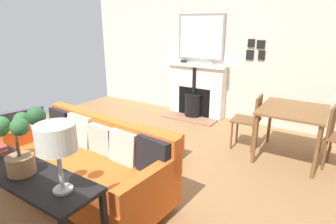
# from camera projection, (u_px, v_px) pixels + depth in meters

# --- Properties ---
(ground_plane) EXTENTS (5.47, 5.82, 0.01)m
(ground_plane) POSITION_uv_depth(u_px,v_px,m) (122.00, 166.00, 3.77)
(ground_plane) COLOR olive
(wall_left) EXTENTS (0.12, 5.82, 2.61)m
(wall_left) POSITION_uv_depth(u_px,v_px,m) (209.00, 53.00, 5.55)
(wall_left) COLOR silver
(wall_left) RESTS_ON ground
(fireplace) EXTENTS (0.66, 1.27, 1.10)m
(fireplace) POSITION_uv_depth(u_px,v_px,m) (196.00, 93.00, 5.70)
(fireplace) COLOR #93664C
(fireplace) RESTS_ON ground
(mirror_over_mantel) EXTENTS (0.04, 1.01, 0.91)m
(mirror_over_mantel) POSITION_uv_depth(u_px,v_px,m) (201.00, 37.00, 5.46)
(mirror_over_mantel) COLOR gray
(mantel_bowl_near) EXTENTS (0.13, 0.13, 0.05)m
(mantel_bowl_near) POSITION_uv_depth(u_px,v_px,m) (184.00, 61.00, 5.72)
(mantel_bowl_near) COLOR black
(mantel_bowl_near) RESTS_ON fireplace
(mantel_bowl_far) EXTENTS (0.14, 0.14, 0.05)m
(mantel_bowl_far) POSITION_uv_depth(u_px,v_px,m) (211.00, 63.00, 5.40)
(mantel_bowl_far) COLOR #9E9384
(mantel_bowl_far) RESTS_ON fireplace
(sofa) EXTENTS (1.03, 2.12, 0.84)m
(sofa) POSITION_uv_depth(u_px,v_px,m) (89.00, 164.00, 3.08)
(sofa) COLOR #B2B2B7
(sofa) RESTS_ON ground
(ottoman) EXTENTS (0.67, 0.77, 0.38)m
(ottoman) POSITION_uv_depth(u_px,v_px,m) (149.00, 145.00, 3.86)
(ottoman) COLOR #B2B2B7
(ottoman) RESTS_ON ground
(armchair_accent) EXTENTS (0.78, 0.71, 0.77)m
(armchair_accent) POSITION_uv_depth(u_px,v_px,m) (20.00, 129.00, 3.92)
(armchair_accent) COLOR #4C3321
(armchair_accent) RESTS_ON ground
(console_table) EXTENTS (0.40, 1.89, 0.74)m
(console_table) POSITION_uv_depth(u_px,v_px,m) (11.00, 172.00, 2.33)
(console_table) COLOR black
(console_table) RESTS_ON ground
(table_lamp_far_end) EXTENTS (0.27, 0.27, 0.51)m
(table_lamp_far_end) POSITION_uv_depth(u_px,v_px,m) (56.00, 140.00, 1.82)
(table_lamp_far_end) COLOR #B2B2B7
(table_lamp_far_end) RESTS_ON console_table
(potted_plant) EXTENTS (0.48, 0.54, 0.54)m
(potted_plant) POSITION_uv_depth(u_px,v_px,m) (16.00, 137.00, 2.09)
(potted_plant) COLOR #99704C
(potted_plant) RESTS_ON console_table
(dining_table) EXTENTS (0.98, 0.86, 0.75)m
(dining_table) POSITION_uv_depth(u_px,v_px,m) (293.00, 115.00, 3.81)
(dining_table) COLOR brown
(dining_table) RESTS_ON ground
(dining_chair_near_fireplace) EXTENTS (0.42, 0.42, 0.86)m
(dining_chair_near_fireplace) POSITION_uv_depth(u_px,v_px,m) (251.00, 117.00, 4.15)
(dining_chair_near_fireplace) COLOR brown
(dining_chair_near_fireplace) RESTS_ON ground
(photo_gallery_row) EXTENTS (0.02, 0.34, 0.37)m
(photo_gallery_row) POSITION_uv_depth(u_px,v_px,m) (256.00, 50.00, 4.97)
(photo_gallery_row) COLOR black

